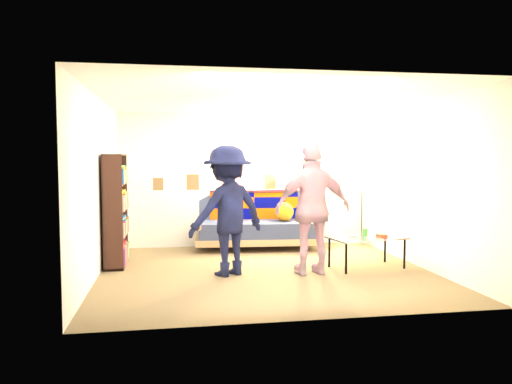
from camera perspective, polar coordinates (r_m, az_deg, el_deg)
The scene contains 10 objects.
ground at distance 7.37m, azimuth 0.53°, elevation -8.39°, with size 5.00×5.00×0.00m, color brown.
room_shell at distance 7.66m, azimuth -0.09°, elevation 4.68°, with size 4.60×5.05×2.45m.
half_wall_ledge at distance 9.04m, azimuth -1.50°, elevation -2.87°, with size 4.45×0.15×1.00m, color silver.
ledge_decor at distance 8.93m, azimuth -2.93°, elevation 1.40°, with size 2.97×0.02×0.45m.
futon_sofa at distance 8.72m, azimuth 0.05°, elevation -3.70°, with size 2.12×1.14×0.88m.
bookshelf at distance 7.54m, azimuth -15.76°, elevation -2.43°, with size 0.27×0.81×1.62m.
coffee_table at distance 7.32m, azimuth 12.59°, elevation -5.28°, with size 1.15×0.77×0.55m.
floor_lamp at distance 9.04m, azimuth 5.42°, elevation 1.35°, with size 0.38×0.31×1.64m.
person_left at distance 6.67m, azimuth -3.28°, elevation -2.15°, with size 1.12×0.64×1.73m, color black.
person_right at distance 6.75m, azimuth 6.52°, elevation -1.90°, with size 1.04×0.43×1.78m, color pink.
Camera 1 is at (-1.28, -7.08, 1.58)m, focal length 35.00 mm.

